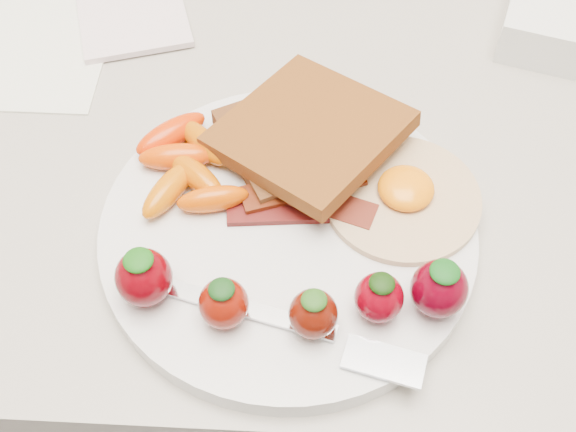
{
  "coord_description": "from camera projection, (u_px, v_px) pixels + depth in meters",
  "views": [
    {
      "loc": [
        0.0,
        1.25,
        1.34
      ],
      "look_at": [
        -0.01,
        1.54,
        0.93
      ],
      "focal_mm": 45.0,
      "sensor_mm": 36.0,
      "label": 1
    }
  ],
  "objects": [
    {
      "name": "notepad",
      "position": [
        130.0,
        4.0,
        0.68
      ],
      "size": [
        0.13,
        0.16,
        0.01
      ],
      "primitive_type": "cube",
      "rotation": [
        0.0,
        0.0,
        0.3
      ],
      "color": "silver",
      "rests_on": "paper_sheet"
    },
    {
      "name": "plate",
      "position": [
        288.0,
        231.0,
        0.52
      ],
      "size": [
        0.27,
        0.27,
        0.02
      ],
      "primitive_type": "cylinder",
      "color": "silver",
      "rests_on": "counter"
    },
    {
      "name": "strawberries",
      "position": [
        297.0,
        293.0,
        0.46
      ],
      "size": [
        0.23,
        0.05,
        0.05
      ],
      "color": "#5A0007",
      "rests_on": "plate"
    },
    {
      "name": "counter",
      "position": [
        301.0,
        326.0,
        0.99
      ],
      "size": [
        2.0,
        0.6,
        0.9
      ],
      "primitive_type": "cube",
      "color": "gray",
      "rests_on": "ground"
    },
    {
      "name": "fork",
      "position": [
        307.0,
        332.0,
        0.46
      ],
      "size": [
        0.18,
        0.07,
        0.0
      ],
      "color": "silver",
      "rests_on": "plate"
    },
    {
      "name": "toast_upper",
      "position": [
        309.0,
        131.0,
        0.54
      ],
      "size": [
        0.17,
        0.17,
        0.03
      ],
      "primitive_type": "cube",
      "rotation": [
        0.0,
        -0.1,
        -0.65
      ],
      "color": "#4A220C",
      "rests_on": "toast_lower"
    },
    {
      "name": "paper_sheet",
      "position": [
        14.0,
        7.0,
        0.68
      ],
      "size": [
        0.2,
        0.27,
        0.0
      ],
      "primitive_type": "cube",
      "rotation": [
        0.0,
        0.0,
        -0.0
      ],
      "color": "silver",
      "rests_on": "counter"
    },
    {
      "name": "fried_egg",
      "position": [
        403.0,
        195.0,
        0.52
      ],
      "size": [
        0.13,
        0.13,
        0.02
      ],
      "color": "beige",
      "rests_on": "plate"
    },
    {
      "name": "bacon_strips",
      "position": [
        303.0,
        199.0,
        0.52
      ],
      "size": [
        0.11,
        0.06,
        0.01
      ],
      "color": "#370407",
      "rests_on": "plate"
    },
    {
      "name": "toast_lower",
      "position": [
        293.0,
        139.0,
        0.55
      ],
      "size": [
        0.13,
        0.13,
        0.01
      ],
      "primitive_type": "cube",
      "rotation": [
        0.0,
        0.0,
        0.48
      ],
      "color": "black",
      "rests_on": "plate"
    },
    {
      "name": "baby_carrots",
      "position": [
        186.0,
        164.0,
        0.53
      ],
      "size": [
        0.1,
        0.11,
        0.02
      ],
      "color": "#D23F00",
      "rests_on": "plate"
    }
  ]
}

